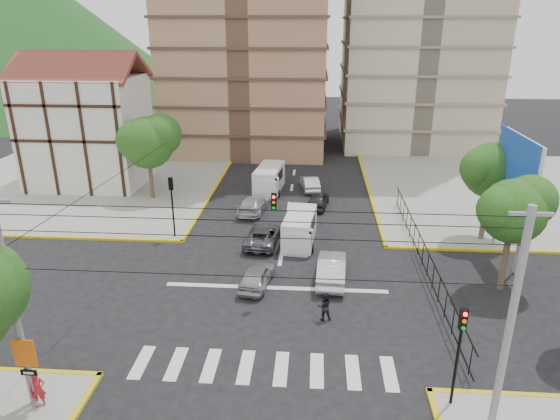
# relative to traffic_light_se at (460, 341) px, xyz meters

# --- Properties ---
(ground) EXTENTS (160.00, 160.00, 0.00)m
(ground) POSITION_rel_traffic_light_se_xyz_m (-7.80, 7.80, -3.11)
(ground) COLOR black
(ground) RESTS_ON ground
(sidewalk_nw) EXTENTS (26.00, 26.00, 0.15)m
(sidewalk_nw) POSITION_rel_traffic_light_se_xyz_m (-27.80, 27.80, -3.04)
(sidewalk_nw) COLOR gray
(sidewalk_nw) RESTS_ON ground
(sidewalk_ne) EXTENTS (26.00, 26.00, 0.15)m
(sidewalk_ne) POSITION_rel_traffic_light_se_xyz_m (12.20, 27.80, -3.04)
(sidewalk_ne) COLOR gray
(sidewalk_ne) RESTS_ON ground
(crosswalk_stripes) EXTENTS (12.00, 2.40, 0.01)m
(crosswalk_stripes) POSITION_rel_traffic_light_se_xyz_m (-7.80, 1.80, -3.11)
(crosswalk_stripes) COLOR silver
(crosswalk_stripes) RESTS_ON ground
(stop_line) EXTENTS (13.00, 0.40, 0.01)m
(stop_line) POSITION_rel_traffic_light_se_xyz_m (-7.80, 9.00, -3.11)
(stop_line) COLOR silver
(stop_line) RESTS_ON ground
(tudor_building) EXTENTS (10.80, 8.05, 12.23)m
(tudor_building) POSITION_rel_traffic_light_se_xyz_m (-26.80, 27.80, 2.14)
(tudor_building) COLOR silver
(tudor_building) RESTS_ON ground
(distant_hill) EXTENTS (70.00, 70.00, 28.00)m
(distant_hill) POSITION_rel_traffic_light_se_xyz_m (-62.80, 77.80, 10.89)
(distant_hill) COLOR #194C19
(distant_hill) RESTS_ON ground
(park_fence) EXTENTS (0.10, 22.50, 1.66)m
(park_fence) POSITION_rel_traffic_light_se_xyz_m (1.20, 12.30, -3.11)
(park_fence) COLOR black
(park_fence) RESTS_ON ground
(billboard) EXTENTS (0.36, 6.20, 8.10)m
(billboard) POSITION_rel_traffic_light_se_xyz_m (6.65, 13.80, 2.89)
(billboard) COLOR slate
(billboard) RESTS_ON ground
(tree_park_a) EXTENTS (4.41, 3.60, 6.83)m
(tree_park_a) POSITION_rel_traffic_light_se_xyz_m (5.28, 9.81, 1.90)
(tree_park_a) COLOR #473828
(tree_park_a) RESTS_ON ground
(tree_park_c) EXTENTS (4.65, 3.80, 7.25)m
(tree_park_c) POSITION_rel_traffic_light_se_xyz_m (6.29, 16.81, 2.22)
(tree_park_c) COLOR #473828
(tree_park_c) RESTS_ON ground
(tree_tudor) EXTENTS (5.39, 4.40, 7.43)m
(tree_tudor) POSITION_rel_traffic_light_se_xyz_m (-19.70, 23.81, 2.11)
(tree_tudor) COLOR #473828
(tree_tudor) RESTS_ON ground
(traffic_light_se) EXTENTS (0.28, 0.22, 4.40)m
(traffic_light_se) POSITION_rel_traffic_light_se_xyz_m (0.00, 0.00, 0.00)
(traffic_light_se) COLOR black
(traffic_light_se) RESTS_ON ground
(traffic_light_nw) EXTENTS (0.28, 0.22, 4.40)m
(traffic_light_nw) POSITION_rel_traffic_light_se_xyz_m (-15.60, 15.60, 0.00)
(traffic_light_nw) COLOR black
(traffic_light_nw) RESTS_ON ground
(traffic_light_hanging) EXTENTS (18.00, 9.12, 0.92)m
(traffic_light_hanging) POSITION_rel_traffic_light_se_xyz_m (-7.80, 5.76, 2.79)
(traffic_light_hanging) COLOR black
(traffic_light_hanging) RESTS_ON ground
(utility_pole_sw) EXTENTS (1.40, 0.28, 9.00)m
(utility_pole_sw) POSITION_rel_traffic_light_se_xyz_m (-16.80, -1.20, 1.65)
(utility_pole_sw) COLOR slate
(utility_pole_sw) RESTS_ON ground
(utility_pole_se) EXTENTS (1.40, 0.28, 9.00)m
(utility_pole_se) POSITION_rel_traffic_light_se_xyz_m (1.20, -1.20, 1.65)
(utility_pole_se) COLOR slate
(utility_pole_se) RESTS_ON ground
(district_sign) EXTENTS (0.90, 0.12, 3.20)m
(district_sign) POSITION_rel_traffic_light_se_xyz_m (-16.60, -1.44, -0.66)
(district_sign) COLOR slate
(district_sign) RESTS_ON ground
(van_right_lane) EXTENTS (2.36, 4.91, 2.13)m
(van_right_lane) POSITION_rel_traffic_light_se_xyz_m (-6.66, 15.19, -2.08)
(van_right_lane) COLOR silver
(van_right_lane) RESTS_ON ground
(van_left_lane) EXTENTS (2.58, 5.31, 2.30)m
(van_left_lane) POSITION_rel_traffic_light_se_xyz_m (-9.81, 26.31, -1.99)
(van_left_lane) COLOR silver
(van_left_lane) RESTS_ON ground
(car_silver_front_left) EXTENTS (2.06, 3.97, 1.29)m
(car_silver_front_left) POSITION_rel_traffic_light_se_xyz_m (-8.95, 9.21, -2.47)
(car_silver_front_left) COLOR #ABABAF
(car_silver_front_left) RESTS_ON ground
(car_white_front_right) EXTENTS (1.91, 4.77, 1.54)m
(car_white_front_right) POSITION_rel_traffic_light_se_xyz_m (-4.56, 10.21, -2.34)
(car_white_front_right) COLOR silver
(car_white_front_right) RESTS_ON ground
(car_grey_mid_left) EXTENTS (2.50, 4.77, 1.28)m
(car_grey_mid_left) POSITION_rel_traffic_light_se_xyz_m (-9.20, 15.12, -2.47)
(car_grey_mid_left) COLOR #5C5E63
(car_grey_mid_left) RESTS_ON ground
(car_silver_rear_left) EXTENTS (2.43, 4.86, 1.36)m
(car_silver_rear_left) POSITION_rel_traffic_light_se_xyz_m (-10.60, 21.26, -2.43)
(car_silver_rear_left) COLOR silver
(car_silver_rear_left) RESTS_ON ground
(car_darkgrey_mid_right) EXTENTS (2.07, 3.98, 1.29)m
(car_darkgrey_mid_right) POSITION_rel_traffic_light_se_xyz_m (-5.36, 22.72, -2.47)
(car_darkgrey_mid_right) COLOR #272729
(car_darkgrey_mid_right) RESTS_ON ground
(car_white_rear_right) EXTENTS (2.03, 4.12, 1.30)m
(car_white_rear_right) POSITION_rel_traffic_light_se_xyz_m (-6.11, 27.26, -2.46)
(car_white_rear_right) COLOR white
(car_white_rear_right) RESTS_ON ground
(pedestrian_sw_corner) EXTENTS (0.68, 0.61, 1.57)m
(pedestrian_sw_corner) POSITION_rel_traffic_light_se_xyz_m (-16.47, -1.33, -2.18)
(pedestrian_sw_corner) COLOR #AE1A23
(pedestrian_sw_corner) RESTS_ON sidewalk_sw
(pedestrian_crosswalk) EXTENTS (0.83, 0.68, 1.59)m
(pedestrian_crosswalk) POSITION_rel_traffic_light_se_xyz_m (-5.05, 5.89, -2.32)
(pedestrian_crosswalk) COLOR black
(pedestrian_crosswalk) RESTS_ON ground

